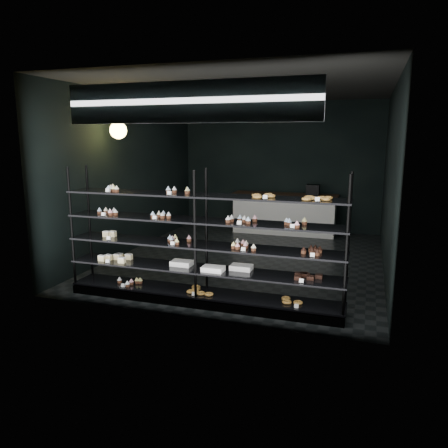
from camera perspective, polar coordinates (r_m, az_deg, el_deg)
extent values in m
cube|color=black|center=(8.58, 3.10, -4.49)|extent=(5.00, 6.00, 0.01)
cube|color=black|center=(8.30, 3.35, 17.22)|extent=(5.00, 6.00, 0.01)
cube|color=black|center=(11.20, 7.27, 7.43)|extent=(5.00, 0.01, 3.20)
cube|color=black|center=(5.46, -5.05, 3.54)|extent=(5.00, 0.01, 3.20)
cube|color=black|center=(9.26, -11.99, 6.49)|extent=(0.01, 6.00, 3.20)
cube|color=black|center=(8.01, 20.83, 5.30)|extent=(0.01, 6.00, 3.20)
cube|color=black|center=(6.35, -2.95, -9.70)|extent=(4.00, 0.50, 0.12)
cylinder|color=black|center=(6.86, -19.26, -0.69)|extent=(0.04, 0.04, 1.85)
cylinder|color=black|center=(7.20, -17.14, -0.01)|extent=(0.04, 0.04, 1.85)
cylinder|color=black|center=(5.88, -3.82, -1.99)|extent=(0.04, 0.04, 1.85)
cylinder|color=black|center=(6.28, -2.31, -1.12)|extent=(0.04, 0.04, 1.85)
cylinder|color=black|center=(5.47, 15.71, -3.40)|extent=(0.04, 0.04, 1.85)
cylinder|color=black|center=(5.90, 15.92, -2.36)|extent=(0.04, 0.04, 1.85)
cube|color=black|center=(6.32, -2.96, -8.94)|extent=(4.00, 0.50, 0.03)
cube|color=black|center=(6.21, -2.99, -5.91)|extent=(4.00, 0.50, 0.02)
cube|color=black|center=(6.11, -3.03, -2.77)|extent=(4.00, 0.50, 0.02)
cube|color=black|center=(6.04, -3.06, 0.45)|extent=(4.00, 0.50, 0.02)
cube|color=black|center=(5.98, -3.10, 3.75)|extent=(4.00, 0.50, 0.02)
cube|color=white|center=(6.41, -14.62, 4.24)|extent=(0.06, 0.04, 0.06)
cube|color=white|center=(5.97, -7.20, 4.02)|extent=(0.06, 0.04, 0.06)
cube|color=white|center=(5.54, 4.97, 3.51)|extent=(0.05, 0.04, 0.06)
cube|color=white|center=(5.42, 12.17, 3.13)|extent=(0.06, 0.04, 0.06)
cube|color=white|center=(6.56, -15.75, 1.24)|extent=(0.06, 0.04, 0.06)
cube|color=white|center=(6.12, -9.10, 0.84)|extent=(0.05, 0.04, 0.06)
cube|color=white|center=(5.68, 1.70, 0.16)|extent=(0.05, 0.04, 0.06)
cube|color=white|center=(5.52, 8.94, -0.30)|extent=(0.06, 0.04, 0.06)
cube|color=white|center=(6.58, -15.07, -1.79)|extent=(0.06, 0.04, 0.06)
cube|color=white|center=(6.09, -7.01, -2.53)|extent=(0.06, 0.04, 0.06)
cube|color=white|center=(5.74, 2.33, -3.31)|extent=(0.05, 0.04, 0.06)
cube|color=white|center=(5.57, 11.17, -3.98)|extent=(0.06, 0.04, 0.06)
cube|color=white|center=(6.67, -14.92, -4.72)|extent=(0.06, 0.04, 0.06)
cube|color=white|center=(5.67, 10.57, -7.36)|extent=(0.06, 0.04, 0.06)
cube|color=white|center=(6.64, -12.91, -7.86)|extent=(0.06, 0.04, 0.06)
cube|color=white|center=(6.15, -3.73, -9.14)|extent=(0.05, 0.04, 0.06)
cube|color=white|center=(5.81, 9.33, -10.55)|extent=(0.06, 0.04, 0.06)
cube|color=#0D1445|center=(5.51, -4.92, 15.59)|extent=(3.20, 0.04, 0.45)
cube|color=white|center=(5.49, -5.01, 15.61)|extent=(3.30, 0.02, 0.50)
cylinder|color=black|center=(8.09, -13.80, 14.90)|extent=(0.01, 0.01, 0.58)
sphere|color=#F1C454|center=(8.07, -13.65, 11.80)|extent=(0.29, 0.29, 0.29)
cube|color=silver|center=(10.81, 7.86, 1.18)|extent=(2.45, 0.60, 0.92)
cube|color=black|center=(10.73, 7.93, 3.76)|extent=(2.54, 0.65, 0.06)
cube|color=black|center=(10.61, 11.55, 4.40)|extent=(0.30, 0.30, 0.25)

